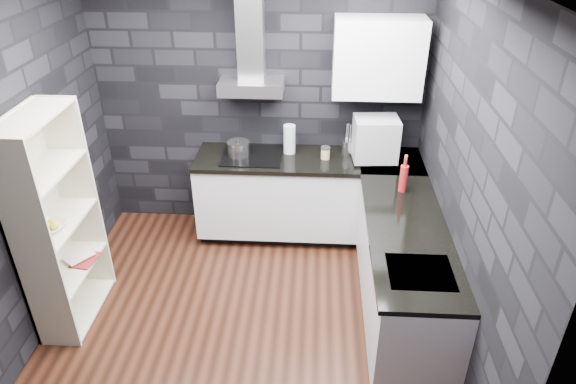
# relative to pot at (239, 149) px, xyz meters

# --- Properties ---
(ground) EXTENTS (3.20, 3.20, 0.00)m
(ground) POSITION_rel_pot_xyz_m (0.18, -1.30, -0.97)
(ground) COLOR #3A1C11
(wall_back) EXTENTS (3.20, 0.05, 2.70)m
(wall_back) POSITION_rel_pot_xyz_m (0.18, 0.33, 0.38)
(wall_back) COLOR black
(wall_back) RESTS_ON ground
(wall_front) EXTENTS (3.20, 0.05, 2.70)m
(wall_front) POSITION_rel_pot_xyz_m (0.18, -2.92, 0.38)
(wall_front) COLOR black
(wall_front) RESTS_ON ground
(wall_left) EXTENTS (0.05, 3.20, 2.70)m
(wall_left) POSITION_rel_pot_xyz_m (-1.44, -1.30, 0.38)
(wall_left) COLOR black
(wall_left) RESTS_ON ground
(wall_right) EXTENTS (0.05, 3.20, 2.70)m
(wall_right) POSITION_rel_pot_xyz_m (1.81, -1.30, 0.38)
(wall_right) COLOR black
(wall_right) RESTS_ON ground
(toekick_back) EXTENTS (2.18, 0.50, 0.10)m
(toekick_back) POSITION_rel_pot_xyz_m (0.68, 0.04, -0.92)
(toekick_back) COLOR black
(toekick_back) RESTS_ON ground
(toekick_right) EXTENTS (0.50, 1.78, 0.10)m
(toekick_right) POSITION_rel_pot_xyz_m (1.52, -1.20, -0.92)
(toekick_right) COLOR black
(toekick_right) RESTS_ON ground
(counter_back_cab) EXTENTS (2.20, 0.60, 0.76)m
(counter_back_cab) POSITION_rel_pot_xyz_m (0.68, 0.00, -0.49)
(counter_back_cab) COLOR silver
(counter_back_cab) RESTS_ON ground
(counter_right_cab) EXTENTS (0.60, 1.80, 0.76)m
(counter_right_cab) POSITION_rel_pot_xyz_m (1.48, -1.20, -0.49)
(counter_right_cab) COLOR silver
(counter_right_cab) RESTS_ON ground
(counter_back_top) EXTENTS (2.20, 0.62, 0.04)m
(counter_back_top) POSITION_rel_pot_xyz_m (0.68, -0.01, -0.09)
(counter_back_top) COLOR black
(counter_back_top) RESTS_ON counter_back_cab
(counter_right_top) EXTENTS (0.62, 1.80, 0.04)m
(counter_right_top) POSITION_rel_pot_xyz_m (1.47, -1.20, -0.09)
(counter_right_top) COLOR black
(counter_right_top) RESTS_ON counter_right_cab
(counter_corner_top) EXTENTS (0.62, 0.62, 0.04)m
(counter_corner_top) POSITION_rel_pot_xyz_m (1.48, 0.00, -0.09)
(counter_corner_top) COLOR black
(counter_corner_top) RESTS_ON counter_right_cab
(hood_body) EXTENTS (0.60, 0.34, 0.12)m
(hood_body) POSITION_rel_pot_xyz_m (0.13, 0.13, 0.59)
(hood_body) COLOR #ABAAAE
(hood_body) RESTS_ON wall_back
(hood_chimney) EXTENTS (0.24, 0.20, 0.90)m
(hood_chimney) POSITION_rel_pot_xyz_m (0.13, 0.20, 1.10)
(hood_chimney) COLOR #ABAAAE
(hood_chimney) RESTS_ON hood_body
(upper_cabinet) EXTENTS (0.80, 0.35, 0.70)m
(upper_cabinet) POSITION_rel_pot_xyz_m (1.28, 0.13, 0.88)
(upper_cabinet) COLOR white
(upper_cabinet) RESTS_ON wall_back
(cooktop) EXTENTS (0.58, 0.50, 0.01)m
(cooktop) POSITION_rel_pot_xyz_m (0.13, 0.00, -0.07)
(cooktop) COLOR black
(cooktop) RESTS_ON counter_back_top
(sink_rim) EXTENTS (0.44, 0.40, 0.01)m
(sink_rim) POSITION_rel_pot_xyz_m (1.48, -1.70, -0.08)
(sink_rim) COLOR #ABAAAE
(sink_rim) RESTS_ON counter_right_top
(pot) EXTENTS (0.24, 0.24, 0.12)m
(pot) POSITION_rel_pot_xyz_m (0.00, 0.00, 0.00)
(pot) COLOR silver
(pot) RESTS_ON cooktop
(glass_vase) EXTENTS (0.15, 0.15, 0.29)m
(glass_vase) POSITION_rel_pot_xyz_m (0.49, 0.11, 0.07)
(glass_vase) COLOR silver
(glass_vase) RESTS_ON counter_back_top
(storage_jar) EXTENTS (0.11, 0.11, 0.11)m
(storage_jar) POSITION_rel_pot_xyz_m (0.84, -0.00, -0.02)
(storage_jar) COLOR tan
(storage_jar) RESTS_ON counter_back_top
(utensil_crock) EXTENTS (0.14, 0.14, 0.14)m
(utensil_crock) POSITION_rel_pot_xyz_m (1.06, 0.11, -0.00)
(utensil_crock) COLOR silver
(utensil_crock) RESTS_ON counter_back_top
(appliance_garage) EXTENTS (0.43, 0.35, 0.41)m
(appliance_garage) POSITION_rel_pot_xyz_m (1.31, -0.02, 0.15)
(appliance_garage) COLOR #AFB0B6
(appliance_garage) RESTS_ON counter_back_top
(red_bottle) EXTENTS (0.08, 0.08, 0.24)m
(red_bottle) POSITION_rel_pot_xyz_m (1.50, -0.59, 0.05)
(red_bottle) COLOR #A61B1E
(red_bottle) RESTS_ON counter_right_top
(bookshelf) EXTENTS (0.41, 0.83, 1.80)m
(bookshelf) POSITION_rel_pot_xyz_m (-1.24, -1.27, -0.07)
(bookshelf) COLOR beige
(bookshelf) RESTS_ON ground
(fruit_bowl) EXTENTS (0.27, 0.27, 0.06)m
(fruit_bowl) POSITION_rel_pot_xyz_m (-1.24, -1.36, -0.04)
(fruit_bowl) COLOR white
(fruit_bowl) RESTS_ON bookshelf
(book_red) EXTENTS (0.18, 0.05, 0.24)m
(book_red) POSITION_rel_pot_xyz_m (-1.24, -1.15, -0.40)
(book_red) COLOR maroon
(book_red) RESTS_ON bookshelf
(book_second) EXTENTS (0.14, 0.11, 0.23)m
(book_second) POSITION_rel_pot_xyz_m (-1.27, -1.09, -0.38)
(book_second) COLOR #B2B2B2
(book_second) RESTS_ON bookshelf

